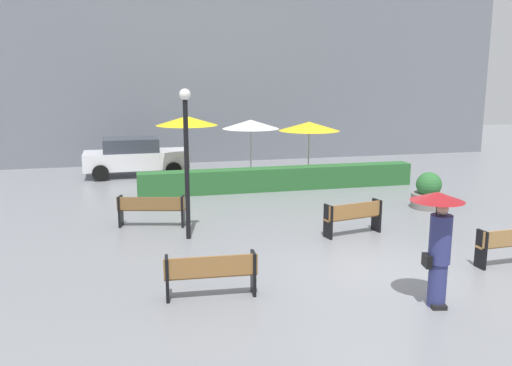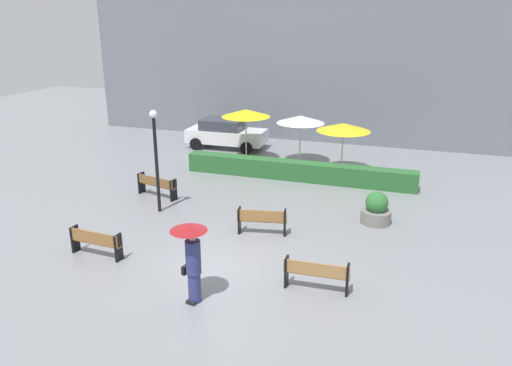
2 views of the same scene
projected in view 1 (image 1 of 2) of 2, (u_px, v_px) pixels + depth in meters
ground_plane at (375, 271)px, 11.17m from camera, size 60.00×60.00×0.00m
bench_far_left at (151, 208)px, 14.35m from camera, size 1.84×0.78×0.85m
bench_near_left at (211, 272)px, 9.70m from camera, size 1.72×0.43×0.83m
bench_mid_center at (354, 216)px, 13.61m from camera, size 1.65×0.65×0.86m
pedestrian_with_umbrella at (438, 235)px, 9.19m from camera, size 0.92×0.92×2.08m
planter_pot at (428, 193)px, 16.45m from camera, size 1.04×1.04×1.13m
lamp_post at (186, 148)px, 12.95m from camera, size 0.28×0.28×3.74m
patio_umbrella_yellow at (187, 121)px, 19.97m from camera, size 2.33×2.33×2.58m
patio_umbrella_white at (251, 124)px, 21.02m from camera, size 2.27×2.27×2.36m
patio_umbrella_yellow_far at (309, 126)px, 20.75m from camera, size 2.40×2.40×2.30m
hedge_strip at (280, 179)px, 19.17m from camera, size 10.11×0.70×0.81m
building_facade at (228, 71)px, 25.56m from camera, size 28.00×1.20×8.59m
parked_car at (135, 156)px, 21.86m from camera, size 4.22×2.02×1.57m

